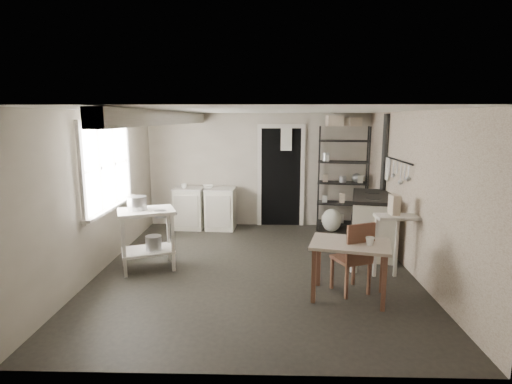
{
  "coord_description": "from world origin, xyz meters",
  "views": [
    {
      "loc": [
        0.16,
        -5.62,
        2.2
      ],
      "look_at": [
        0.0,
        0.3,
        1.1
      ],
      "focal_mm": 28.0,
      "sensor_mm": 36.0,
      "label": 1
    }
  ],
  "objects_px": {
    "stockpot": "(137,207)",
    "chair": "(351,256)",
    "stove": "(373,226)",
    "work_table": "(349,268)",
    "flour_sack": "(332,220)",
    "base_cabinets": "(205,206)",
    "shelf_rack": "(343,183)",
    "prep_table": "(148,243)"
  },
  "relations": [
    {
      "from": "stockpot",
      "to": "chair",
      "type": "xyz_separation_m",
      "value": [
        2.94,
        -0.73,
        -0.45
      ]
    },
    {
      "from": "stove",
      "to": "work_table",
      "type": "relative_size",
      "value": 1.3
    },
    {
      "from": "stockpot",
      "to": "work_table",
      "type": "bearing_deg",
      "value": -17.23
    },
    {
      "from": "flour_sack",
      "to": "stockpot",
      "type": "bearing_deg",
      "value": -147.02
    },
    {
      "from": "base_cabinets",
      "to": "shelf_rack",
      "type": "relative_size",
      "value": 0.62
    },
    {
      "from": "work_table",
      "to": "flour_sack",
      "type": "bearing_deg",
      "value": 85.0
    },
    {
      "from": "stockpot",
      "to": "stove",
      "type": "height_order",
      "value": "stockpot"
    },
    {
      "from": "stove",
      "to": "flour_sack",
      "type": "xyz_separation_m",
      "value": [
        -0.48,
        1.18,
        -0.2
      ]
    },
    {
      "from": "base_cabinets",
      "to": "stove",
      "type": "distance_m",
      "value": 3.29
    },
    {
      "from": "prep_table",
      "to": "stockpot",
      "type": "xyz_separation_m",
      "value": [
        -0.13,
        0.0,
        0.54
      ]
    },
    {
      "from": "stove",
      "to": "stockpot",
      "type": "bearing_deg",
      "value": -153.75
    },
    {
      "from": "shelf_rack",
      "to": "flour_sack",
      "type": "bearing_deg",
      "value": -135.77
    },
    {
      "from": "stockpot",
      "to": "flour_sack",
      "type": "height_order",
      "value": "stockpot"
    },
    {
      "from": "shelf_rack",
      "to": "flour_sack",
      "type": "height_order",
      "value": "shelf_rack"
    },
    {
      "from": "prep_table",
      "to": "stove",
      "type": "relative_size",
      "value": 0.73
    },
    {
      "from": "stockpot",
      "to": "base_cabinets",
      "type": "distance_m",
      "value": 2.36
    },
    {
      "from": "chair",
      "to": "flour_sack",
      "type": "distance_m",
      "value": 2.79
    },
    {
      "from": "shelf_rack",
      "to": "chair",
      "type": "bearing_deg",
      "value": -89.92
    },
    {
      "from": "stockpot",
      "to": "work_table",
      "type": "xyz_separation_m",
      "value": [
        2.89,
        -0.9,
        -0.56
      ]
    },
    {
      "from": "work_table",
      "to": "flour_sack",
      "type": "relative_size",
      "value": 2.04
    },
    {
      "from": "shelf_rack",
      "to": "flour_sack",
      "type": "xyz_separation_m",
      "value": [
        -0.21,
        -0.15,
        -0.71
      ]
    },
    {
      "from": "chair",
      "to": "flour_sack",
      "type": "relative_size",
      "value": 2.07
    },
    {
      "from": "work_table",
      "to": "flour_sack",
      "type": "height_order",
      "value": "work_table"
    },
    {
      "from": "stockpot",
      "to": "shelf_rack",
      "type": "bearing_deg",
      "value": 33.18
    },
    {
      "from": "prep_table",
      "to": "shelf_rack",
      "type": "xyz_separation_m",
      "value": [
        3.24,
        2.2,
        0.55
      ]
    },
    {
      "from": "base_cabinets",
      "to": "stove",
      "type": "xyz_separation_m",
      "value": [
        2.99,
        -1.35,
        -0.02
      ]
    },
    {
      "from": "prep_table",
      "to": "base_cabinets",
      "type": "relative_size",
      "value": 0.71
    },
    {
      "from": "shelf_rack",
      "to": "work_table",
      "type": "relative_size",
      "value": 2.19
    },
    {
      "from": "prep_table",
      "to": "stockpot",
      "type": "bearing_deg",
      "value": 178.16
    },
    {
      "from": "flour_sack",
      "to": "shelf_rack",
      "type": "bearing_deg",
      "value": 36.03
    },
    {
      "from": "base_cabinets",
      "to": "work_table",
      "type": "relative_size",
      "value": 1.35
    },
    {
      "from": "work_table",
      "to": "shelf_rack",
      "type": "bearing_deg",
      "value": 81.37
    },
    {
      "from": "stockpot",
      "to": "shelf_rack",
      "type": "distance_m",
      "value": 4.02
    },
    {
      "from": "stove",
      "to": "base_cabinets",
      "type": "bearing_deg",
      "value": 168.55
    },
    {
      "from": "stockpot",
      "to": "flour_sack",
      "type": "distance_m",
      "value": 3.82
    },
    {
      "from": "flour_sack",
      "to": "stove",
      "type": "bearing_deg",
      "value": -67.86
    },
    {
      "from": "stove",
      "to": "flour_sack",
      "type": "relative_size",
      "value": 2.66
    },
    {
      "from": "prep_table",
      "to": "base_cabinets",
      "type": "height_order",
      "value": "base_cabinets"
    },
    {
      "from": "shelf_rack",
      "to": "stove",
      "type": "bearing_deg",
      "value": -70.44
    },
    {
      "from": "work_table",
      "to": "chair",
      "type": "height_order",
      "value": "chair"
    },
    {
      "from": "chair",
      "to": "flour_sack",
      "type": "height_order",
      "value": "chair"
    },
    {
      "from": "stove",
      "to": "flour_sack",
      "type": "height_order",
      "value": "stove"
    }
  ]
}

